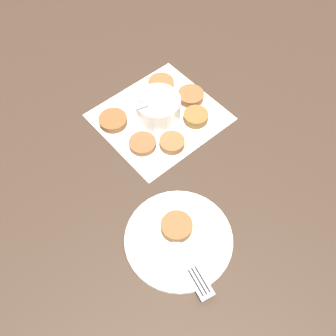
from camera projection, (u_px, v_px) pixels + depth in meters
name	position (u px, v px, depth m)	size (l,w,h in m)	color
ground_plane	(154.00, 113.00, 0.97)	(4.00, 4.00, 0.00)	#38281E
napkin	(159.00, 117.00, 0.96)	(0.30, 0.28, 0.00)	white
sauce_bowl	(159.00, 108.00, 0.94)	(0.13, 0.11, 0.10)	white
fritter_0	(113.00, 120.00, 0.94)	(0.07, 0.07, 0.02)	brown
fritter_1	(172.00, 143.00, 0.90)	(0.06, 0.06, 0.02)	brown
fritter_2	(191.00, 96.00, 0.98)	(0.07, 0.07, 0.02)	brown
fritter_3	(161.00, 83.00, 1.01)	(0.07, 0.07, 0.01)	brown
fritter_4	(196.00, 117.00, 0.94)	(0.06, 0.06, 0.02)	brown
fritter_5	(143.00, 144.00, 0.90)	(0.06, 0.06, 0.01)	brown
serving_plate	(179.00, 239.00, 0.78)	(0.22, 0.22, 0.02)	white
fritter_on_plate	(177.00, 226.00, 0.78)	(0.06, 0.06, 0.02)	brown
fork	(189.00, 265.00, 0.74)	(0.08, 0.18, 0.00)	silver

